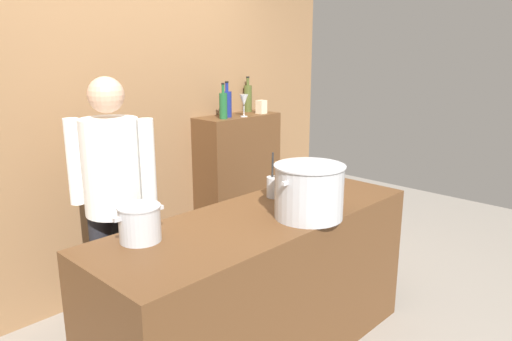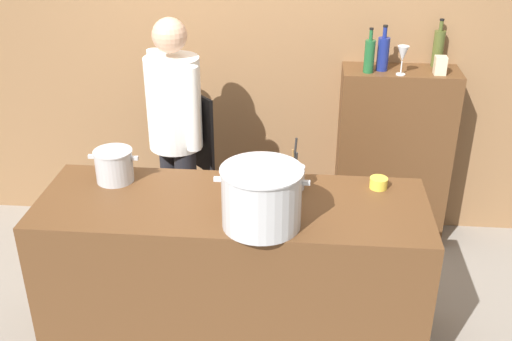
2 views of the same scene
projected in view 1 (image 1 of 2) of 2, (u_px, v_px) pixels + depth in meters
brick_back_panel at (121, 93)px, 3.48m from camera, size 4.40×0.10×3.00m
prep_counter at (261, 288)px, 2.81m from camera, size 2.03×0.70×0.90m
bar_cabinet at (238, 186)px, 4.24m from camera, size 0.76×0.32×1.26m
chef at (114, 193)px, 2.89m from camera, size 0.43×0.45×1.66m
stockpot_large at (309, 191)px, 2.64m from camera, size 0.45×0.40×0.30m
stockpot_small at (140, 223)px, 2.33m from camera, size 0.27×0.21×0.18m
utensil_crock at (275, 186)px, 3.02m from camera, size 0.10×0.10×0.29m
butter_jar at (312, 178)px, 3.37m from camera, size 0.10×0.10×0.06m
wine_bottle_olive at (248, 98)px, 4.28m from camera, size 0.07×0.07×0.31m
wine_bottle_cobalt at (227, 103)px, 3.95m from camera, size 0.08×0.08×0.29m
wine_bottle_green at (223, 105)px, 3.85m from camera, size 0.07×0.07×0.29m
wine_glass_tall at (244, 101)px, 3.97m from camera, size 0.07×0.07×0.19m
spice_tin_cream at (261, 107)px, 4.18m from camera, size 0.07×0.07×0.12m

